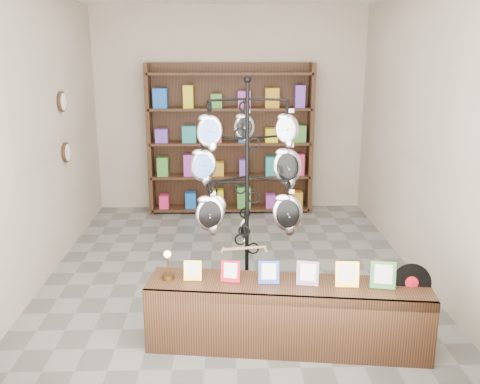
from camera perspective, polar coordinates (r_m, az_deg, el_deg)
The scene contains 6 objects.
ground at distance 6.02m, azimuth -0.76°, elevation -8.43°, with size 5.00×5.00×0.00m, color slate.
room_envelope at distance 5.54m, azimuth -0.82°, elevation 9.38°, with size 5.00×5.00×5.00m.
display_tree at distance 4.92m, azimuth 0.76°, elevation 1.61°, with size 1.12×0.96×2.18m.
front_shelf at distance 4.53m, azimuth 5.05°, elevation -12.90°, with size 2.33×0.75×0.81m.
back_shelving at distance 7.93m, azimuth -1.03°, elevation 5.16°, with size 2.42×0.36×2.20m.
wall_clocks at distance 6.66m, azimuth -18.24°, elevation 6.56°, with size 0.03×0.24×0.84m.
Camera 1 is at (-0.07, -5.51, 2.41)m, focal length 40.00 mm.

